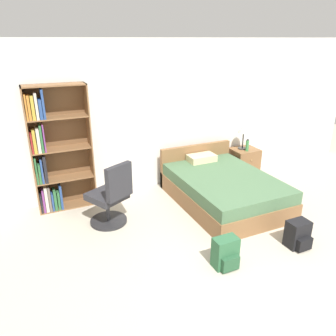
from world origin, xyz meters
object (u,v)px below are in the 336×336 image
(bed, at_px, (222,188))
(table_lamp, at_px, (244,130))
(bookshelf, at_px, (53,152))
(backpack_green, at_px, (226,253))
(backpack_black, at_px, (298,235))
(water_bottle, at_px, (247,145))
(office_chair, at_px, (111,198))
(nightstand, at_px, (244,162))

(bed, height_order, table_lamp, table_lamp)
(bookshelf, height_order, backpack_green, bookshelf)
(table_lamp, height_order, backpack_black, table_lamp)
(backpack_green, bearing_deg, water_bottle, 48.58)
(bookshelf, height_order, office_chair, bookshelf)
(table_lamp, bearing_deg, bookshelf, 179.09)
(bookshelf, distance_m, bed, 2.78)
(bed, relative_size, backpack_black, 5.49)
(nightstand, bearing_deg, backpack_green, -130.55)
(bed, relative_size, office_chair, 2.05)
(bed, height_order, office_chair, office_chair)
(bed, xyz_separation_m, water_bottle, (1.03, 0.72, 0.40))
(bookshelf, bearing_deg, table_lamp, -0.91)
(bed, xyz_separation_m, office_chair, (-1.88, 0.05, 0.18))
(bed, distance_m, table_lamp, 1.50)
(bed, bearing_deg, nightstand, 37.93)
(bed, xyz_separation_m, backpack_black, (0.20, -1.51, -0.08))
(water_bottle, height_order, backpack_black, water_bottle)
(backpack_green, bearing_deg, bookshelf, 124.20)
(office_chair, bearing_deg, backpack_black, -37.00)
(water_bottle, bearing_deg, backpack_black, -110.21)
(water_bottle, bearing_deg, backpack_green, -131.42)
(nightstand, xyz_separation_m, water_bottle, (-0.04, -0.11, 0.38))
(bookshelf, bearing_deg, bed, -20.11)
(bookshelf, distance_m, table_lamp, 3.55)
(nightstand, bearing_deg, bed, -142.07)
(office_chair, xyz_separation_m, table_lamp, (2.90, 0.81, 0.48))
(table_lamp, bearing_deg, backpack_black, -109.08)
(nightstand, relative_size, water_bottle, 2.30)
(table_lamp, distance_m, backpack_black, 2.63)
(backpack_black, bearing_deg, office_chair, 143.00)
(bookshelf, relative_size, water_bottle, 8.36)
(backpack_black, xyz_separation_m, backpack_green, (-1.10, 0.05, 0.01))
(table_lamp, xyz_separation_m, backpack_green, (-1.93, -2.33, -0.74))
(bookshelf, xyz_separation_m, table_lamp, (3.55, -0.06, -0.03))
(bookshelf, relative_size, backpack_green, 5.11)
(bookshelf, height_order, table_lamp, bookshelf)
(backpack_green, bearing_deg, backpack_black, -2.54)
(backpack_black, bearing_deg, table_lamp, 70.92)
(table_lamp, bearing_deg, nightstand, -48.38)
(water_bottle, relative_size, backpack_green, 0.61)
(nightstand, distance_m, backpack_green, 3.02)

